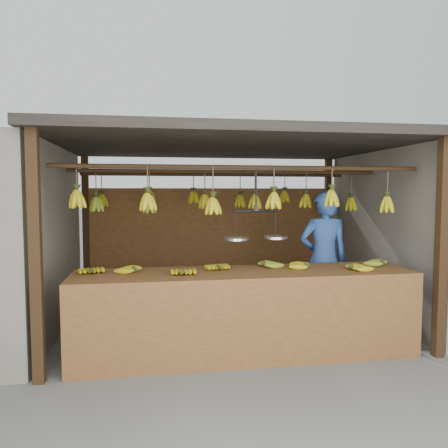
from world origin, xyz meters
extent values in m
plane|color=#5B5B57|center=(0.00, 0.00, 0.00)|extent=(80.00, 80.00, 0.00)
cube|color=black|center=(-2.00, -1.50, 1.15)|extent=(0.10, 0.10, 2.30)
cube|color=black|center=(2.00, -1.50, 1.15)|extent=(0.10, 0.10, 2.30)
cube|color=black|center=(-2.00, 1.50, 1.15)|extent=(0.10, 0.10, 2.30)
cube|color=black|center=(2.00, 1.50, 1.15)|extent=(0.10, 0.10, 2.30)
cube|color=black|center=(0.00, 0.00, 2.35)|extent=(4.30, 3.30, 0.10)
cylinder|color=black|center=(0.00, -1.00, 2.00)|extent=(4.00, 0.05, 0.05)
cylinder|color=black|center=(0.00, 0.00, 2.00)|extent=(4.00, 0.05, 0.05)
cylinder|color=black|center=(0.00, 1.00, 2.00)|extent=(4.00, 0.05, 0.05)
cube|color=brown|center=(0.00, 1.50, 0.90)|extent=(4.00, 0.06, 1.80)
cube|color=brown|center=(0.00, -1.10, 0.86)|extent=(3.59, 0.80, 0.08)
cube|color=brown|center=(0.00, -1.50, 0.45)|extent=(3.59, 0.04, 0.90)
cube|color=black|center=(-1.70, -1.45, 0.41)|extent=(0.07, 0.07, 0.82)
cube|color=black|center=(1.69, -1.45, 0.41)|extent=(0.07, 0.07, 0.82)
cube|color=black|center=(-1.70, -0.75, 0.41)|extent=(0.07, 0.07, 0.82)
cube|color=black|center=(1.69, -0.75, 0.41)|extent=(0.07, 0.07, 0.82)
ellipsoid|color=#B8A513|center=(-1.57, -1.05, 0.93)|extent=(0.24, 0.28, 0.06)
ellipsoid|color=#B8A513|center=(-1.15, -1.01, 0.93)|extent=(0.30, 0.27, 0.06)
ellipsoid|color=#B8A513|center=(-0.67, -1.28, 0.93)|extent=(0.19, 0.25, 0.06)
ellipsoid|color=#B8A513|center=(-0.26, -1.05, 0.93)|extent=(0.22, 0.27, 0.06)
ellipsoid|color=#92A523|center=(0.25, -0.93, 0.93)|extent=(0.29, 0.25, 0.06)
ellipsoid|color=#B8A513|center=(0.70, -1.05, 0.93)|extent=(0.29, 0.25, 0.06)
ellipsoid|color=#B8A513|center=(1.13, -1.26, 0.93)|extent=(0.27, 0.22, 0.06)
ellipsoid|color=#92A523|center=(1.61, -1.04, 0.93)|extent=(0.29, 0.30, 0.06)
ellipsoid|color=#B8A513|center=(-1.72, -0.95, 1.67)|extent=(0.16, 0.16, 0.28)
ellipsoid|color=#B8A513|center=(-1.01, -1.05, 1.64)|extent=(0.16, 0.16, 0.28)
ellipsoid|color=#B8A513|center=(-0.33, -1.03, 1.59)|extent=(0.16, 0.16, 0.28)
ellipsoid|color=#B8A513|center=(0.32, -1.05, 1.65)|extent=(0.16, 0.16, 0.28)
ellipsoid|color=#B8A513|center=(0.98, -1.03, 1.67)|extent=(0.16, 0.16, 0.28)
ellipsoid|color=#B8A513|center=(1.67, -1.00, 1.59)|extent=(0.16, 0.16, 0.28)
ellipsoid|color=#92A523|center=(-1.66, 0.04, 1.59)|extent=(0.16, 0.16, 0.28)
ellipsoid|color=#92A523|center=(-1.00, -0.03, 1.57)|extent=(0.16, 0.16, 0.28)
ellipsoid|color=#B8A513|center=(-0.29, 0.04, 1.61)|extent=(0.16, 0.16, 0.28)
ellipsoid|color=#B8A513|center=(0.36, -0.02, 1.61)|extent=(0.16, 0.16, 0.28)
ellipsoid|color=#B8A513|center=(1.06, -0.02, 1.62)|extent=(0.16, 0.16, 0.28)
ellipsoid|color=#B8A513|center=(1.73, 0.04, 1.57)|extent=(0.16, 0.16, 0.28)
ellipsoid|color=#B8A513|center=(-1.70, 1.02, 1.61)|extent=(0.16, 0.16, 0.28)
ellipsoid|color=#B8A513|center=(-1.01, 0.99, 1.67)|extent=(0.16, 0.16, 0.28)
ellipsoid|color=#B8A513|center=(-0.35, 1.00, 1.65)|extent=(0.16, 0.16, 0.28)
ellipsoid|color=#B8A513|center=(0.36, 0.98, 1.59)|extent=(0.16, 0.16, 0.28)
ellipsoid|color=#B8A513|center=(1.06, 0.95, 1.66)|extent=(0.16, 0.16, 0.28)
ellipsoid|color=#B8A513|center=(1.73, 0.97, 1.56)|extent=(0.16, 0.16, 0.28)
cylinder|color=black|center=(0.14, -1.00, 1.77)|extent=(0.02, 0.02, 0.47)
cylinder|color=black|center=(0.14, -1.00, 1.53)|extent=(0.50, 0.10, 0.02)
cylinder|color=silver|center=(-0.09, -1.04, 1.23)|extent=(0.27, 0.27, 0.02)
cylinder|color=silver|center=(0.37, -0.96, 1.23)|extent=(0.27, 0.27, 0.02)
imported|color=#3359A5|center=(1.20, -0.31, 0.88)|extent=(0.66, 0.45, 1.76)
cube|color=#199926|center=(1.94, 1.35, 1.39)|extent=(0.08, 0.26, 0.34)
cube|color=red|center=(1.94, 1.35, 1.17)|extent=(0.08, 0.26, 0.34)
cube|color=#1426BF|center=(1.94, 1.35, 0.81)|extent=(0.08, 0.26, 0.34)
cube|color=yellow|center=(1.94, 1.35, 0.57)|extent=(0.08, 0.26, 0.34)
camera|label=1|loc=(-0.96, -5.58, 1.74)|focal=35.00mm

